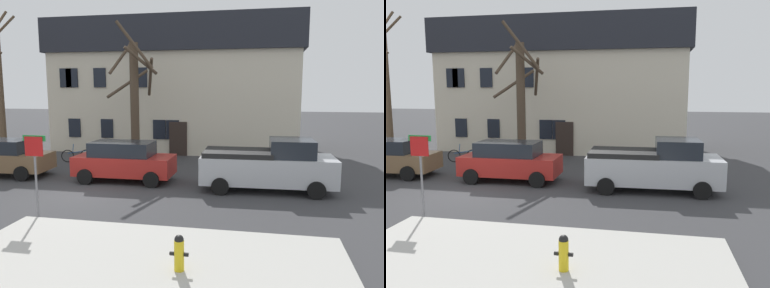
% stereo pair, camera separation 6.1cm
% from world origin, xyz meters
% --- Properties ---
extents(ground_plane, '(120.00, 120.00, 0.00)m').
position_xyz_m(ground_plane, '(0.00, 0.00, 0.00)').
color(ground_plane, '#38383A').
extents(building_main, '(16.49, 7.49, 8.55)m').
position_xyz_m(building_main, '(1.03, 12.91, 4.35)').
color(building_main, beige).
rests_on(building_main, ground_plane).
extents(tree_bare_mid, '(3.11, 3.11, 7.51)m').
position_xyz_m(tree_bare_mid, '(0.01, 6.57, 3.68)').
color(tree_bare_mid, '#4C3D2D').
rests_on(tree_bare_mid, ground_plane).
extents(car_brown_wagon, '(4.84, 2.17, 1.73)m').
position_xyz_m(car_brown_wagon, '(-5.29, 2.42, 0.90)').
color(car_brown_wagon, brown).
rests_on(car_brown_wagon, ground_plane).
extents(car_red_wagon, '(4.35, 2.05, 1.78)m').
position_xyz_m(car_red_wagon, '(0.90, 2.52, 0.92)').
color(car_red_wagon, '#AD231E').
rests_on(car_red_wagon, ground_plane).
extents(pickup_truck_silver, '(5.33, 2.41, 2.11)m').
position_xyz_m(pickup_truck_silver, '(7.16, 2.18, 1.02)').
color(pickup_truck_silver, '#B7BABF').
rests_on(pickup_truck_silver, ground_plane).
extents(fire_hydrant, '(0.42, 0.22, 0.81)m').
position_xyz_m(fire_hydrant, '(5.21, -5.43, 0.54)').
color(fire_hydrant, gold).
rests_on(fire_hydrant, sidewalk_slab).
extents(street_sign_pole, '(0.76, 0.07, 2.66)m').
position_xyz_m(street_sign_pole, '(0.03, -2.73, 1.87)').
color(street_sign_pole, slate).
rests_on(street_sign_pole, ground_plane).
extents(bicycle_leaning, '(1.71, 0.49, 1.03)m').
position_xyz_m(bicycle_leaning, '(-3.35, 6.21, 0.37)').
color(bicycle_leaning, black).
rests_on(bicycle_leaning, ground_plane).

